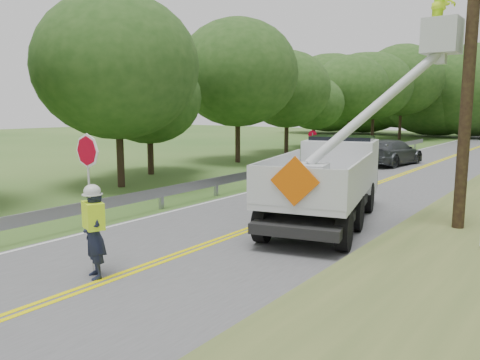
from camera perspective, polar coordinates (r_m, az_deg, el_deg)
The scene contains 9 objects.
ground at distance 9.29m, azimuth -23.09°, elevation -13.80°, with size 140.00×140.00×0.00m, color #2E5D20.
road at distance 20.04m, azimuth 13.62°, elevation -1.41°, with size 7.20×96.00×0.03m.
guardrail at distance 22.55m, azimuth 5.10°, elevation 1.30°, with size 0.18×48.00×0.77m.
treeline_left at distance 37.82m, azimuth 8.47°, elevation 11.66°, with size 10.07×55.27×10.33m.
flagger at distance 9.98m, azimuth -17.31°, elevation -5.55°, with size 1.14×0.65×2.92m.
bucket_truck at distance 15.06m, azimuth 11.82°, elevation 1.35°, with size 5.36×7.44×6.91m.
suv_silver at distance 20.80m, azimuth 10.06°, elevation 1.08°, with size 2.37×5.14×1.43m, color #ABAFB3.
suv_darkgrey at distance 30.08m, azimuth 17.83°, elevation 3.24°, with size 2.18×5.36×1.56m, color #3D4246.
stop_sign_permanent at distance 26.04m, azimuth 8.75°, elevation 4.26°, with size 0.45×0.22×2.26m.
Camera 1 is at (7.50, -4.27, 3.45)m, focal length 35.20 mm.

